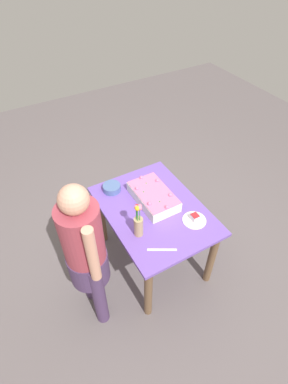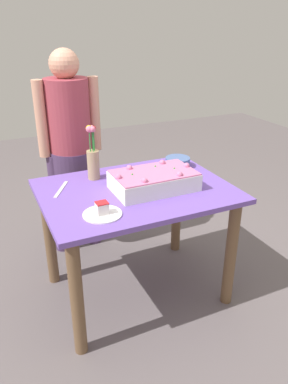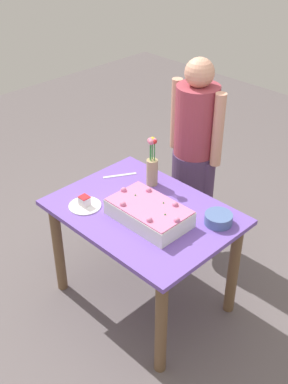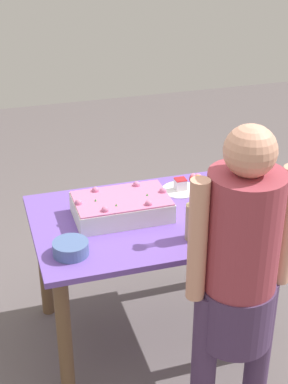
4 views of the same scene
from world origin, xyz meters
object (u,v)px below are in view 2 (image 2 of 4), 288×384
Objects in this scene: sheet_cake at (154,180)px; flower_vase at (93,158)px; cake_knife at (61,189)px; person_standing at (71,143)px; fruit_bowl at (178,162)px; serving_plate_with_slice at (102,212)px.

flower_vase reaches higher than sheet_cake.
person_standing is (0.21, 0.54, 0.11)m from cake_knife.
cake_knife is 0.81m from fruit_bowl.
cake_knife is 0.69× the size of flower_vase.
person_standing is (-0.02, 0.46, -0.03)m from flower_vase.
cake_knife is 0.16× the size of person_standing.
fruit_bowl is at bearing 123.18° from cake_knife.
flower_vase is at bearing 139.43° from cake_knife.
serving_plate_with_slice is at bearing 46.28° from cake_knife.
sheet_cake is at bearing -48.13° from flower_vase.
serving_plate_with_slice is at bearing -154.57° from sheet_cake.
person_standing reaches higher than serving_plate_with_slice.
fruit_bowl is at bearing 50.75° from person_standing.
sheet_cake is at bearing 21.02° from person_standing.
person_standing is (0.09, 0.94, 0.09)m from serving_plate_with_slice.
serving_plate_with_slice is at bearing -102.90° from flower_vase.
cake_knife is at bearing 156.22° from sheet_cake.
cake_knife is at bearing 106.45° from serving_plate_with_slice.
serving_plate_with_slice is 0.87× the size of cake_knife.
fruit_bowl is (0.81, 0.05, 0.03)m from cake_knife.
sheet_cake is at bearing 96.04° from cake_knife.
person_standing reaches higher than cake_knife.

